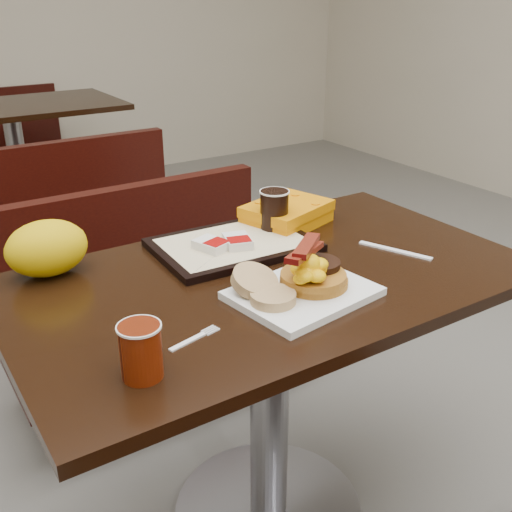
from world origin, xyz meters
TOP-DOWN VIEW (x-y plane):
  - table_near at (0.00, 0.00)m, footprint 1.20×0.70m
  - bench_near_n at (0.00, 0.70)m, footprint 1.00×0.46m
  - table_far at (0.00, 2.60)m, footprint 1.20×0.70m
  - bench_far_s at (0.00, 1.90)m, footprint 1.00×0.46m
  - platter at (-0.01, -0.13)m, footprint 0.32×0.26m
  - pancake_stack at (0.03, -0.12)m, footprint 0.17×0.17m
  - sausage_patty at (0.05, -0.11)m, footprint 0.12×0.12m
  - scrambled_eggs at (0.00, -0.14)m, footprint 0.12×0.11m
  - bacon_strips at (-0.00, -0.12)m, footprint 0.18×0.16m
  - muffin_bottom at (-0.09, -0.14)m, footprint 0.10×0.10m
  - muffin_top at (-0.10, -0.08)m, footprint 0.13×0.13m
  - coffee_cup_near at (-0.41, -0.21)m, footprint 0.08×0.08m
  - fork at (-0.30, -0.16)m, footprint 0.12×0.05m
  - knife at (0.34, -0.06)m, footprint 0.09×0.18m
  - condiment_syrup at (0.01, -0.04)m, footprint 0.04×0.03m
  - condiment_ketchup at (-0.05, 0.03)m, footprint 0.05×0.04m
  - tray at (0.01, 0.18)m, footprint 0.40×0.29m
  - hashbrown_sleeve_left at (-0.06, 0.17)m, footprint 0.08×0.10m
  - hashbrown_sleeve_right at (0.00, 0.15)m, footprint 0.08×0.10m
  - coffee_cup_far at (0.15, 0.20)m, footprint 0.08×0.08m
  - clamshell at (0.22, 0.24)m, footprint 0.27×0.23m
  - paper_bag at (-0.43, 0.28)m, footprint 0.19×0.15m

SIDE VIEW (x-z plane):
  - bench_near_n at x=0.00m, z-range 0.00..0.72m
  - bench_far_s at x=0.00m, z-range 0.00..0.72m
  - table_near at x=0.00m, z-range 0.00..0.75m
  - table_far at x=0.00m, z-range 0.00..0.75m
  - fork at x=-0.30m, z-range 0.75..0.75m
  - knife at x=0.34m, z-range 0.75..0.75m
  - condiment_syrup at x=0.01m, z-range 0.75..0.76m
  - condiment_ketchup at x=-0.05m, z-range 0.75..0.76m
  - platter at x=-0.01m, z-range 0.75..0.77m
  - tray at x=0.01m, z-range 0.75..0.77m
  - muffin_bottom at x=-0.09m, z-range 0.77..0.79m
  - hashbrown_sleeve_left at x=-0.06m, z-range 0.77..0.79m
  - hashbrown_sleeve_right at x=0.00m, z-range 0.77..0.79m
  - clamshell at x=0.22m, z-range 0.75..0.81m
  - pancake_stack at x=0.03m, z-range 0.77..0.80m
  - muffin_top at x=-0.10m, z-range 0.76..0.82m
  - coffee_cup_near at x=-0.41m, z-range 0.75..0.85m
  - sausage_patty at x=0.05m, z-range 0.80..0.81m
  - paper_bag at x=-0.43m, z-range 0.75..0.88m
  - coffee_cup_far at x=0.15m, z-range 0.77..0.87m
  - scrambled_eggs at x=0.00m, z-range 0.80..0.85m
  - bacon_strips at x=0.00m, z-range 0.85..0.86m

